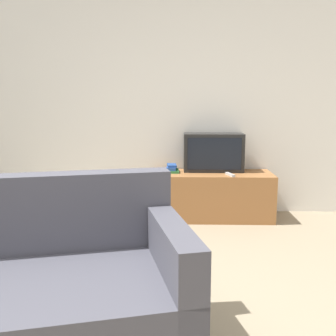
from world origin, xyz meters
name	(u,v)px	position (x,y,z in m)	size (l,w,h in m)	color
wall_back	(149,104)	(0.00, 3.03, 1.30)	(9.00, 0.06, 2.60)	white
tv_stand	(211,195)	(0.73, 2.71, 0.26)	(1.38, 0.54, 0.53)	#9E6638
television	(213,152)	(0.76, 2.83, 0.75)	(0.68, 0.29, 0.44)	black
book_stack	(172,169)	(0.28, 2.76, 0.57)	(0.17, 0.24, 0.09)	#2D753D
remote_on_stand	(230,175)	(0.92, 2.54, 0.54)	(0.09, 0.20, 0.02)	#B7B7B7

